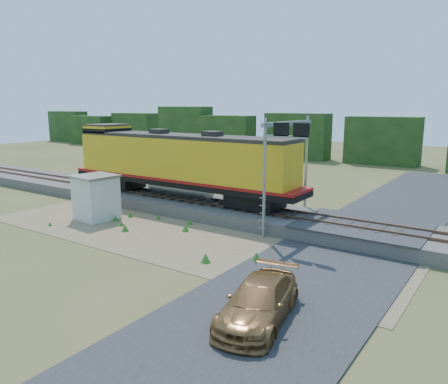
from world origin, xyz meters
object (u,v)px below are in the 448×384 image
Objects in this scene: locomotive at (177,162)px; car at (259,302)px; signal_gantry at (288,146)px; shed at (96,197)px.

locomotive is 17.88m from car.
locomotive is 2.86× the size of signal_gantry.
locomotive is 6.53× the size of shed.
shed is 0.60× the size of car.
signal_gantry reaches higher than locomotive.
signal_gantry reaches higher than car.
shed is 0.44× the size of signal_gantry.
locomotive is 6.23m from shed.
car is at bearing -40.42° from locomotive.
shed is at bearing 147.24° from car.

